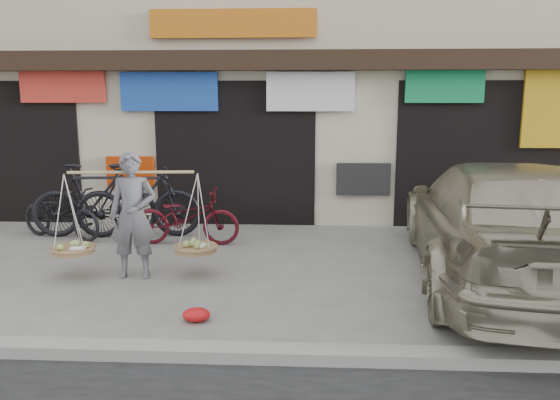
# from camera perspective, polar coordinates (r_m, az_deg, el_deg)

# --- Properties ---
(ground) EXTENTS (70.00, 70.00, 0.00)m
(ground) POSITION_cam_1_polar(r_m,az_deg,el_deg) (7.23, -8.22, -8.78)
(ground) COLOR gray
(ground) RESTS_ON ground
(kerb) EXTENTS (70.00, 0.25, 0.12)m
(kerb) POSITION_cam_1_polar(r_m,az_deg,el_deg) (5.41, -12.44, -15.15)
(kerb) COLOR gray
(kerb) RESTS_ON ground
(shophouse_block) EXTENTS (14.00, 6.32, 7.00)m
(shophouse_block) POSITION_cam_1_polar(r_m,az_deg,el_deg) (13.22, -3.10, 15.21)
(shophouse_block) COLOR beige
(shophouse_block) RESTS_ON ground
(street_vendor) EXTENTS (2.20, 0.70, 1.70)m
(street_vendor) POSITION_cam_1_polar(r_m,az_deg,el_deg) (7.53, -15.08, -2.04)
(street_vendor) COLOR slate
(street_vendor) RESTS_ON ground
(bike_0) EXTENTS (1.79, 1.17, 0.89)m
(bike_0) POSITION_cam_1_polar(r_m,az_deg,el_deg) (10.07, -21.91, -1.29)
(bike_0) COLOR black
(bike_0) RESTS_ON ground
(bike_1) EXTENTS (2.20, 0.86, 1.29)m
(bike_1) POSITION_cam_1_polar(r_m,az_deg,el_deg) (9.71, -14.60, -0.08)
(bike_1) COLOR black
(bike_1) RESTS_ON ground
(bike_2) EXTENTS (1.76, 0.62, 0.92)m
(bike_2) POSITION_cam_1_polar(r_m,az_deg,el_deg) (9.10, -9.80, -1.77)
(bike_2) COLOR #4C0D15
(bike_2) RESTS_ON ground
(bike_3) EXTENTS (2.20, 0.86, 1.29)m
(bike_3) POSITION_cam_1_polar(r_m,az_deg,el_deg) (9.97, -18.82, -0.03)
(bike_3) COLOR black
(bike_3) RESTS_ON ground
(suv) EXTENTS (2.88, 5.74, 1.60)m
(suv) POSITION_cam_1_polar(r_m,az_deg,el_deg) (7.68, 22.32, -2.14)
(suv) COLOR #B0A88D
(suv) RESTS_ON ground
(red_bag) EXTENTS (0.31, 0.25, 0.14)m
(red_bag) POSITION_cam_1_polar(r_m,az_deg,el_deg) (6.13, -8.73, -11.75)
(red_bag) COLOR red
(red_bag) RESTS_ON ground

